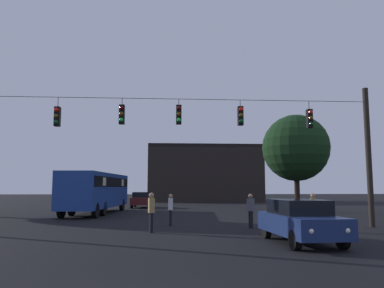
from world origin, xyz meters
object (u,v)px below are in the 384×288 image
at_px(car_far_left, 142,199).
at_px(pedestrian_crossing_left, 313,210).
at_px(tree_left_silhouette, 296,148).
at_px(pedestrian_near_bus, 251,209).
at_px(car_near_right, 300,220).
at_px(pedestrian_crossing_right, 171,208).
at_px(pedestrian_crossing_center, 151,210).
at_px(city_bus, 97,189).

xyz_separation_m(car_far_left, pedestrian_crossing_left, (9.09, -20.73, 0.16)).
distance_m(pedestrian_crossing_left, tree_left_silhouette, 15.32).
bearing_deg(car_far_left, pedestrian_crossing_left, -66.33).
relative_size(pedestrian_near_bus, tree_left_silhouette, 0.20).
bearing_deg(tree_left_silhouette, pedestrian_near_bus, -118.11).
bearing_deg(pedestrian_crossing_left, car_near_right, -118.03).
xyz_separation_m(car_far_left, pedestrian_crossing_right, (2.65, -17.83, 0.11)).
relative_size(pedestrian_crossing_left, tree_left_silhouette, 0.21).
distance_m(car_far_left, pedestrian_crossing_center, 20.91).
bearing_deg(city_bus, pedestrian_near_bus, -49.11).
bearing_deg(pedestrian_crossing_right, city_bus, 120.36).
relative_size(car_far_left, pedestrian_crossing_center, 2.54).
distance_m(pedestrian_crossing_right, pedestrian_near_bus, 4.14).
distance_m(pedestrian_crossing_center, tree_left_silhouette, 18.76).
bearing_deg(pedestrian_near_bus, pedestrian_crossing_right, 159.57).
distance_m(car_near_right, pedestrian_near_bus, 5.07).
bearing_deg(car_near_right, tree_left_silhouette, 70.96).
bearing_deg(pedestrian_crossing_right, car_far_left, 98.46).
height_order(city_bus, pedestrian_crossing_center, city_bus).
distance_m(pedestrian_crossing_left, pedestrian_near_bus, 2.94).
bearing_deg(pedestrian_crossing_left, pedestrian_near_bus, 150.33).
bearing_deg(pedestrian_crossing_left, car_far_left, 113.67).
height_order(city_bus, pedestrian_crossing_right, city_bus).
distance_m(car_near_right, tree_left_silhouette, 19.21).
height_order(car_far_left, tree_left_silhouette, tree_left_silhouette).
distance_m(pedestrian_crossing_left, pedestrian_crossing_right, 7.06).
distance_m(car_near_right, pedestrian_crossing_right, 7.91).
bearing_deg(car_near_right, pedestrian_crossing_left, 61.97).
bearing_deg(city_bus, car_far_left, 71.43).
height_order(car_near_right, pedestrian_crossing_right, pedestrian_crossing_right).
relative_size(car_near_right, car_far_left, 1.01).
bearing_deg(pedestrian_crossing_left, pedestrian_crossing_right, 155.73).
bearing_deg(pedestrian_crossing_center, pedestrian_near_bus, 18.26).
distance_m(car_near_right, pedestrian_crossing_center, 6.42).
height_order(city_bus, pedestrian_crossing_left, city_bus).
height_order(pedestrian_crossing_right, tree_left_silhouette, tree_left_silhouette).
bearing_deg(car_far_left, city_bus, -108.57).
xyz_separation_m(car_far_left, pedestrian_near_bus, (6.53, -19.27, 0.13)).
bearing_deg(pedestrian_near_bus, tree_left_silhouette, 61.89).
distance_m(pedestrian_crossing_center, pedestrian_near_bus, 5.00).
bearing_deg(car_near_right, car_far_left, 106.47).
distance_m(car_far_left, pedestrian_crossing_left, 22.63).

